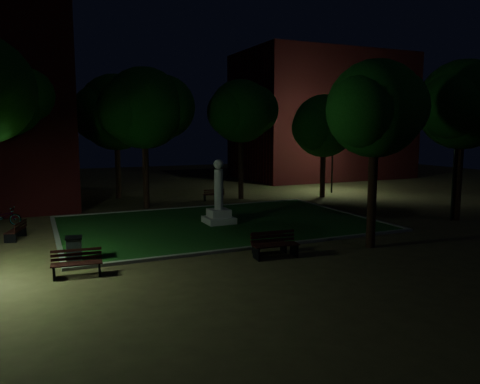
# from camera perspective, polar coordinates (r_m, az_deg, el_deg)

# --- Properties ---
(ground) EXTENTS (80.00, 80.00, 0.00)m
(ground) POSITION_cam_1_polar(r_m,az_deg,el_deg) (21.75, -0.65, -4.95)
(ground) COLOR #4C3F24
(lawn) EXTENTS (15.00, 10.00, 0.08)m
(lawn) POSITION_cam_1_polar(r_m,az_deg,el_deg) (23.55, -2.59, -3.88)
(lawn) COLOR #194717
(lawn) RESTS_ON ground
(lawn_kerb) EXTENTS (15.40, 10.40, 0.12)m
(lawn_kerb) POSITION_cam_1_polar(r_m,az_deg,el_deg) (23.55, -2.59, -3.83)
(lawn_kerb) COLOR slate
(lawn_kerb) RESTS_ON ground
(monument) EXTENTS (1.40, 1.40, 3.20)m
(monument) POSITION_cam_1_polar(r_m,az_deg,el_deg) (23.38, -2.60, -1.68)
(monument) COLOR #A7A19A
(monument) RESTS_ON lawn
(building_far) EXTENTS (16.00, 10.00, 12.00)m
(building_far) POSITION_cam_1_polar(r_m,az_deg,el_deg) (47.52, 9.90, 9.06)
(building_far) COLOR #4E1111
(building_far) RESTS_ON ground
(tree_north_wl) EXTENTS (5.89, 4.80, 8.38)m
(tree_north_wl) POSITION_cam_1_polar(r_m,az_deg,el_deg) (28.53, -11.39, 9.97)
(tree_north_wl) COLOR black
(tree_north_wl) RESTS_ON ground
(tree_north_er) EXTENTS (5.20, 4.24, 8.07)m
(tree_north_er) POSITION_cam_1_polar(r_m,az_deg,el_deg) (31.87, 0.28, 9.81)
(tree_north_er) COLOR black
(tree_north_er) RESTS_ON ground
(tree_ne) EXTENTS (5.30, 4.33, 7.14)m
(tree_ne) POSITION_cam_1_polar(r_m,az_deg,el_deg) (33.27, 10.33, 7.92)
(tree_ne) COLOR black
(tree_ne) RESTS_ON ground
(tree_east) EXTENTS (5.59, 4.56, 8.27)m
(tree_east) POSITION_cam_1_polar(r_m,az_deg,el_deg) (26.87, 25.70, 9.55)
(tree_east) COLOR black
(tree_east) RESTS_ON ground
(tree_se) EXTENTS (4.69, 3.83, 7.45)m
(tree_se) POSITION_cam_1_polar(r_m,az_deg,el_deg) (19.32, 16.39, 9.67)
(tree_se) COLOR black
(tree_se) RESTS_ON ground
(tree_nw) EXTENTS (5.74, 4.68, 8.78)m
(tree_nw) POSITION_cam_1_polar(r_m,az_deg,el_deg) (28.58, -26.61, 10.23)
(tree_nw) COLOR black
(tree_nw) RESTS_ON ground
(tree_far_north) EXTENTS (6.29, 5.13, 8.45)m
(tree_far_north) POSITION_cam_1_polar(r_m,az_deg,el_deg) (33.22, -14.68, 9.38)
(tree_far_north) COLOR black
(tree_far_north) RESTS_ON ground
(lamppost_se) EXTENTS (1.18, 0.28, 4.45)m
(lamppost_se) POSITION_cam_1_polar(r_m,az_deg,el_deg) (26.58, 24.69, 3.43)
(lamppost_se) COLOR black
(lamppost_se) RESTS_ON ground
(lamppost_ne) EXTENTS (1.18, 0.28, 4.43)m
(lamppost_ne) POSITION_cam_1_polar(r_m,az_deg,el_deg) (35.64, 11.22, 4.87)
(lamppost_ne) COLOR black
(lamppost_ne) RESTS_ON ground
(bench_near_left) EXTENTS (1.79, 0.76, 0.96)m
(bench_near_left) POSITION_cam_1_polar(r_m,az_deg,el_deg) (17.58, 4.27, -6.51)
(bench_near_left) COLOR black
(bench_near_left) RESTS_ON ground
(bench_near_right) EXTENTS (1.41, 0.59, 0.76)m
(bench_near_right) POSITION_cam_1_polar(r_m,az_deg,el_deg) (18.15, 3.52, -6.35)
(bench_near_right) COLOR black
(bench_near_right) RESTS_ON ground
(bench_west_near) EXTENTS (1.63, 0.69, 0.87)m
(bench_west_near) POSITION_cam_1_polar(r_m,az_deg,el_deg) (16.24, -19.28, -8.27)
(bench_west_near) COLOR black
(bench_west_near) RESTS_ON ground
(bench_left_side) EXTENTS (0.91, 1.52, 0.79)m
(bench_left_side) POSITION_cam_1_polar(r_m,az_deg,el_deg) (22.50, -25.58, -4.32)
(bench_left_side) COLOR black
(bench_left_side) RESTS_ON ground
(bench_far_side) EXTENTS (1.45, 0.68, 0.76)m
(bench_far_side) POSITION_cam_1_polar(r_m,az_deg,el_deg) (31.44, -3.24, -0.37)
(bench_far_side) COLOR black
(bench_far_side) RESTS_ON ground
(trash_bin) EXTENTS (0.63, 0.63, 0.97)m
(trash_bin) POSITION_cam_1_polar(r_m,az_deg,el_deg) (17.76, -19.56, -6.65)
(trash_bin) COLOR black
(trash_bin) RESTS_ON ground
(bicycle) EXTENTS (1.82, 1.10, 0.90)m
(bicycle) POSITION_cam_1_polar(r_m,az_deg,el_deg) (26.02, -26.90, -2.68)
(bicycle) COLOR black
(bicycle) RESTS_ON ground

